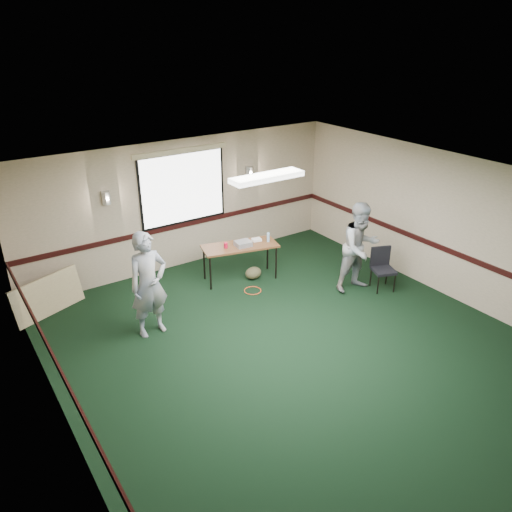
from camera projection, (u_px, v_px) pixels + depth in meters
ground at (302, 353)px, 7.92m from camera, size 8.00×8.00×0.00m
room_shell at (230, 220)px, 8.85m from camera, size 8.00×8.02×8.00m
folding_table at (240, 248)px, 9.95m from camera, size 1.60×0.94×0.75m
projector at (243, 244)px, 9.87m from camera, size 0.33×0.28×0.10m
game_console at (257, 240)px, 10.13m from camera, size 0.20×0.18×0.05m
red_cup at (226, 245)px, 9.79m from camera, size 0.07×0.07×0.11m
water_bottle at (268, 237)px, 10.05m from camera, size 0.06×0.06×0.19m
duffel_bag at (253, 273)px, 10.19m from camera, size 0.41×0.35×0.25m
cable_coil at (253, 291)px, 9.76m from camera, size 0.43×0.43×0.02m
folded_table at (48, 296)px, 8.89m from camera, size 1.33×0.69×0.69m
conference_chair at (382, 265)px, 9.71m from camera, size 0.53×0.54×0.83m
person_left at (149, 284)px, 8.09m from camera, size 0.70×0.49×1.81m
person_right at (360, 247)px, 9.49m from camera, size 0.92×0.75×1.77m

